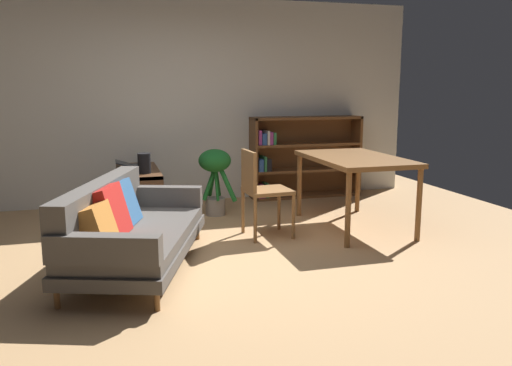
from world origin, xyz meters
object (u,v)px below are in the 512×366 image
object	(u,v)px
dining_table	(355,163)
dining_chair_near	(261,187)
open_laptop	(134,165)
bookshelf	(300,157)
potted_floor_plant	(215,172)
fabric_couch	(127,227)
desk_speaker	(144,163)
media_console	(139,195)

from	to	relation	value
dining_table	dining_chair_near	distance (m)	1.11
open_laptop	bookshelf	world-z (taller)	bookshelf
open_laptop	potted_floor_plant	bearing A→B (deg)	-13.58
fabric_couch	desk_speaker	bearing A→B (deg)	79.31
fabric_couch	dining_table	distance (m)	2.58
open_laptop	bookshelf	xyz separation A→B (m)	(2.32, 0.54, -0.06)
fabric_couch	media_console	distance (m)	1.70
desk_speaker	potted_floor_plant	size ratio (longest dim) A/B	0.27
bookshelf	dining_chair_near	bearing A→B (deg)	-121.40
potted_floor_plant	dining_chair_near	size ratio (longest dim) A/B	0.89
potted_floor_plant	media_console	bearing A→B (deg)	178.88
media_console	dining_table	distance (m)	2.52
fabric_couch	media_console	bearing A→B (deg)	83.12
dining_chair_near	bookshelf	bearing A→B (deg)	58.60
open_laptop	potted_floor_plant	size ratio (longest dim) A/B	0.48
potted_floor_plant	dining_chair_near	distance (m)	1.09
fabric_couch	media_console	xyz separation A→B (m)	(0.20, 1.68, -0.07)
potted_floor_plant	dining_table	size ratio (longest dim) A/B	0.56
media_console	dining_table	bearing A→B (deg)	-23.94
fabric_couch	potted_floor_plant	bearing A→B (deg)	56.23
dining_table	dining_chair_near	xyz separation A→B (m)	(-1.09, -0.07, -0.20)
fabric_couch	dining_chair_near	xyz separation A→B (m)	(1.38, 0.61, 0.16)
fabric_couch	dining_table	size ratio (longest dim) A/B	1.45
open_laptop	potted_floor_plant	world-z (taller)	potted_floor_plant
potted_floor_plant	bookshelf	distance (m)	1.58
media_console	open_laptop	world-z (taller)	open_laptop
bookshelf	open_laptop	bearing A→B (deg)	-166.80
potted_floor_plant	open_laptop	bearing A→B (deg)	166.42
fabric_couch	dining_chair_near	distance (m)	1.51
open_laptop	dining_table	world-z (taller)	dining_table
open_laptop	bookshelf	size ratio (longest dim) A/B	0.25
fabric_couch	potted_floor_plant	distance (m)	2.01
fabric_couch	bookshelf	bearing A→B (deg)	44.32
fabric_couch	media_console	size ratio (longest dim) A/B	1.84
open_laptop	dining_chair_near	distance (m)	1.76
fabric_couch	dining_chair_near	world-z (taller)	dining_chair_near
media_console	dining_chair_near	xyz separation A→B (m)	(1.18, -1.08, 0.23)
potted_floor_plant	dining_table	distance (m)	1.69
desk_speaker	dining_table	xyz separation A→B (m)	(2.21, -0.70, 0.01)
media_console	desk_speaker	size ratio (longest dim) A/B	5.07
desk_speaker	dining_chair_near	size ratio (longest dim) A/B	0.24
dining_chair_near	potted_floor_plant	bearing A→B (deg)	104.01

